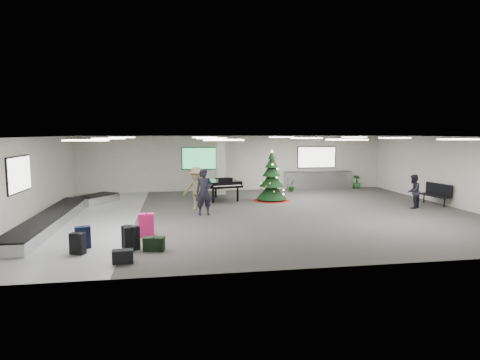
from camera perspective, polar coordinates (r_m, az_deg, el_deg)
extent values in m
plane|color=#322F2D|center=(16.93, 2.79, -4.74)|extent=(18.00, 18.00, 0.00)
cube|color=#BBB7AB|center=(23.55, -0.73, 2.42)|extent=(18.00, 0.02, 3.20)
cube|color=#BBB7AB|center=(10.01, 11.20, -3.50)|extent=(18.00, 0.02, 3.20)
cube|color=#BBB7AB|center=(17.24, -27.89, 0.08)|extent=(0.02, 14.00, 3.20)
cube|color=#BBB7AB|center=(20.54, 28.20, 1.00)|extent=(0.02, 14.00, 3.20)
cube|color=silver|center=(16.60, 2.85, 6.16)|extent=(18.00, 14.00, 0.02)
cube|color=gray|center=(16.94, -21.15, -5.16)|extent=(4.00, 14.00, 0.01)
cube|color=beige|center=(22.04, -2.77, 2.12)|extent=(0.50, 0.50, 3.20)
cube|color=green|center=(23.27, -5.60, 3.08)|extent=(2.20, 0.08, 1.30)
cube|color=white|center=(24.72, 10.84, 3.20)|extent=(2.40, 0.08, 1.30)
cube|color=white|center=(16.25, -28.90, 0.73)|extent=(0.08, 2.10, 1.30)
cube|color=white|center=(12.49, -21.02, 5.28)|extent=(1.20, 0.60, 0.04)
cube|color=white|center=(16.43, -18.18, 5.62)|extent=(1.20, 0.60, 0.04)
cube|color=white|center=(20.39, -16.44, 5.82)|extent=(1.20, 0.60, 0.04)
cube|color=white|center=(12.32, -2.40, 5.71)|extent=(1.20, 0.60, 0.04)
cube|color=white|center=(16.30, -4.08, 5.93)|extent=(1.20, 0.60, 0.04)
cube|color=white|center=(20.29, -5.10, 6.06)|extent=(1.20, 0.60, 0.04)
cube|color=white|center=(13.40, 14.93, 5.57)|extent=(1.20, 0.60, 0.04)
cube|color=white|center=(17.13, 9.44, 5.89)|extent=(1.20, 0.60, 0.04)
cube|color=white|center=(20.96, 5.94, 6.07)|extent=(1.20, 0.60, 0.04)
cube|color=white|center=(15.47, 28.64, 5.10)|extent=(1.20, 0.60, 0.04)
cube|color=white|center=(18.79, 21.14, 5.60)|extent=(1.20, 0.60, 0.04)
cube|color=white|center=(22.34, 15.94, 5.89)|extent=(1.20, 0.60, 0.04)
cube|color=silver|center=(16.20, -25.38, -5.22)|extent=(1.00, 8.00, 0.38)
cube|color=black|center=(16.16, -25.42, -4.49)|extent=(0.95, 7.90, 0.05)
cube|color=silver|center=(20.43, -19.65, -2.61)|extent=(1.97, 2.21, 0.38)
cube|color=black|center=(20.39, -19.68, -2.03)|extent=(1.87, 2.10, 0.05)
cube|color=silver|center=(24.56, 11.01, -0.05)|extent=(4.00, 0.60, 1.05)
cube|color=#313033|center=(24.50, 11.04, 1.19)|extent=(4.05, 0.65, 0.04)
cube|color=black|center=(12.08, -15.17, -7.99)|extent=(0.49, 0.37, 0.68)
cube|color=black|center=(12.00, -15.22, -6.38)|extent=(0.08, 0.15, 0.02)
cube|color=black|center=(12.14, -15.35, -7.89)|extent=(0.50, 0.43, 0.69)
cube|color=black|center=(12.05, -15.40, -6.26)|extent=(0.10, 0.14, 0.02)
cube|color=#E61E6A|center=(13.43, -13.17, -6.25)|extent=(0.50, 0.29, 0.77)
cube|color=black|center=(13.35, -13.22, -4.61)|extent=(0.04, 0.17, 0.02)
cube|color=black|center=(13.82, -13.31, -6.37)|extent=(0.41, 0.31, 0.54)
cube|color=black|center=(13.76, -13.34, -5.23)|extent=(0.07, 0.12, 0.02)
cube|color=black|center=(12.65, -21.45, -7.62)|extent=(0.48, 0.36, 0.65)
cube|color=black|center=(12.57, -21.51, -6.14)|extent=(0.07, 0.15, 0.02)
cube|color=black|center=(12.12, -22.10, -8.38)|extent=(0.45, 0.37, 0.60)
cube|color=black|center=(12.05, -22.16, -6.96)|extent=(0.08, 0.13, 0.02)
cube|color=black|center=(11.87, -12.13, -8.86)|extent=(0.63, 0.39, 0.39)
cube|color=black|center=(11.82, -12.15, -7.90)|extent=(0.06, 0.18, 0.02)
cube|color=black|center=(10.99, -16.32, -10.39)|extent=(0.55, 0.34, 0.34)
cube|color=black|center=(10.94, -16.36, -9.48)|extent=(0.05, 0.18, 0.02)
cone|color=maroon|center=(20.13, 4.49, -2.75)|extent=(1.80, 1.80, 0.11)
cylinder|color=#3F2819|center=(20.10, 4.50, -2.25)|extent=(0.11, 0.11, 0.47)
cone|color=black|center=(20.06, 4.51, -1.44)|extent=(1.52, 1.52, 0.85)
cone|color=black|center=(19.99, 4.52, 0.17)|extent=(1.23, 1.23, 0.76)
cone|color=black|center=(19.94, 4.53, 1.53)|extent=(0.95, 0.95, 0.66)
cone|color=black|center=(19.91, 4.54, 2.62)|extent=(0.66, 0.66, 0.57)
cone|color=black|center=(19.89, 4.55, 3.57)|extent=(0.38, 0.38, 0.43)
cone|color=#FFE566|center=(19.88, 4.56, 4.17)|extent=(0.15, 0.15, 0.17)
cube|color=black|center=(20.15, -2.80, -0.41)|extent=(2.01, 2.17, 0.30)
cube|color=black|center=(19.23, -1.81, -1.00)|extent=(1.56, 0.65, 0.11)
cube|color=white|center=(19.19, -1.78, -0.82)|extent=(1.37, 0.45, 0.02)
cube|color=black|center=(19.44, -2.08, -0.04)|extent=(0.73, 0.20, 0.23)
cylinder|color=black|center=(19.33, -3.84, -2.24)|extent=(0.11, 0.11, 0.72)
cylinder|color=black|center=(19.76, -0.35, -2.03)|extent=(0.11, 0.11, 0.72)
cylinder|color=black|center=(20.91, -3.46, -1.55)|extent=(0.11, 0.11, 0.72)
cube|color=black|center=(20.88, 25.88, -1.99)|extent=(0.74, 1.65, 0.06)
cylinder|color=black|center=(20.40, 26.88, -2.89)|extent=(0.06, 0.06, 0.42)
cylinder|color=black|center=(21.43, 24.88, -2.36)|extent=(0.06, 0.06, 0.42)
cube|color=black|center=(20.98, 26.47, -1.16)|extent=(0.27, 1.59, 0.53)
imported|color=black|center=(16.45, -5.12, -1.71)|extent=(0.73, 0.51, 1.91)
imported|color=olive|center=(17.64, -6.21, -1.21)|extent=(1.38, 1.08, 1.88)
imported|color=black|center=(19.49, 23.42, -1.51)|extent=(0.94, 0.91, 1.52)
imported|color=#14401B|center=(23.13, 7.35, -0.75)|extent=(0.53, 0.53, 0.76)
imported|color=#14401B|center=(25.37, 16.27, -0.24)|extent=(0.65, 0.65, 0.82)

